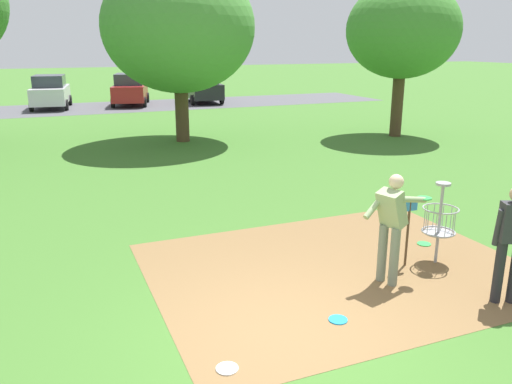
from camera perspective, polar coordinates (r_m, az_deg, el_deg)
name	(u,v)px	position (r m, az deg, el deg)	size (l,w,h in m)	color
ground_plane	(284,335)	(6.75, 3.17, -15.57)	(160.00, 160.00, 0.00)	#3D6B28
dirt_tee_pad	(338,269)	(8.60, 9.10, -8.38)	(6.00, 4.66, 0.01)	brown
disc_golf_basket	(436,220)	(8.95, 19.35, -2.97)	(0.98, 0.58, 1.39)	#9E9EA3
player_foreground_watching	(392,222)	(7.94, 14.79, -3.22)	(1.17, 0.46, 1.71)	slate
player_throwing	(512,238)	(7.92, 26.47, -4.60)	(0.49, 0.45, 1.71)	#232328
frisbee_near_basket	(227,369)	(6.15, -3.22, -18.96)	(0.26, 0.26, 0.02)	white
frisbee_by_tee	(338,320)	(7.13, 9.07, -13.81)	(0.25, 0.25, 0.02)	#1E93DB
frisbee_mid_grass	(389,191)	(13.21, 14.52, 0.09)	(0.23, 0.23, 0.02)	orange
frisbee_far_right	(424,244)	(9.96, 18.12, -5.49)	(0.25, 0.25, 0.02)	green
tree_near_left	(179,27)	(19.39, -8.57, 17.60)	(5.45, 5.45, 6.42)	#4C3823
tree_far_left	(403,30)	(21.06, 15.95, 16.83)	(4.25, 4.25, 5.84)	#4C3823
parking_lot_strip	(90,108)	(31.25, -17.89, 8.86)	(36.00, 6.00, 0.01)	#4C4C51
parked_car_leftmost	(50,92)	(31.81, -21.83, 10.27)	(2.38, 4.40, 1.84)	silver
parked_car_center_left	(130,89)	(32.11, -13.77, 11.00)	(2.78, 4.51, 1.84)	maroon
parked_car_center_right	(202,87)	(32.78, -5.95, 11.46)	(2.26, 4.34, 1.84)	black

